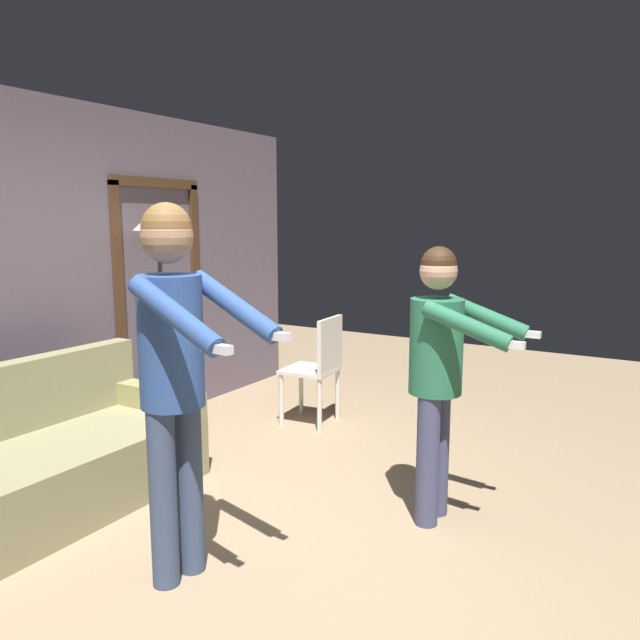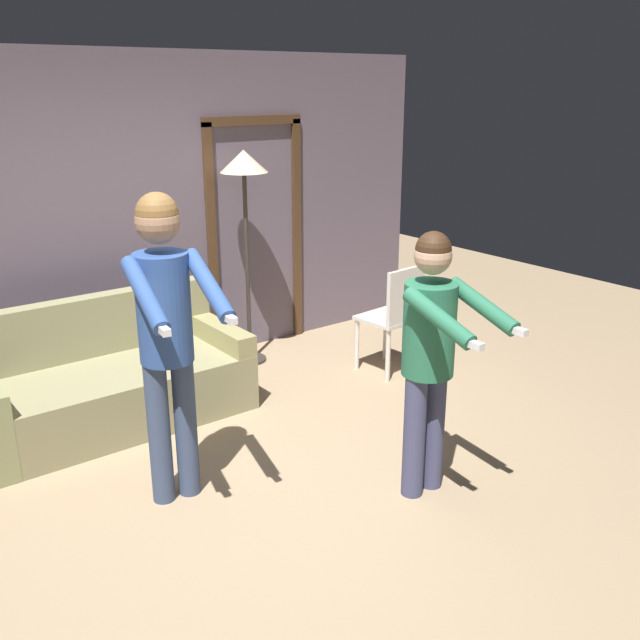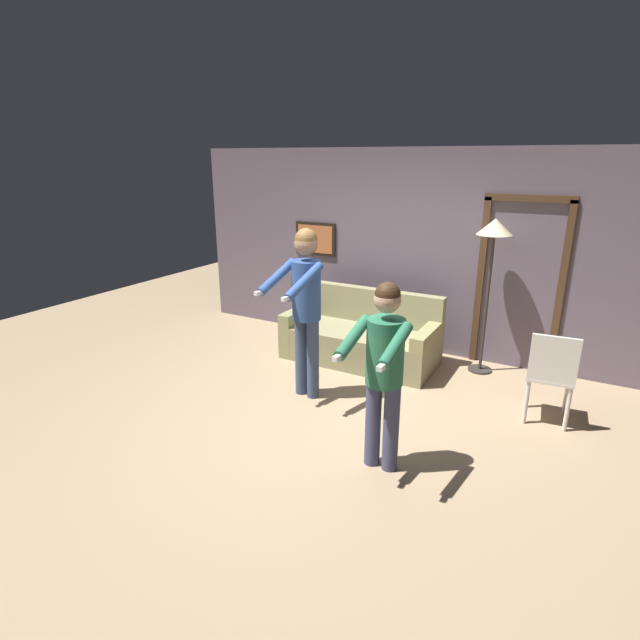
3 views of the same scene
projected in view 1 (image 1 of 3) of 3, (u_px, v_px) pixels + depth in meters
name	position (u px, v px, depth m)	size (l,w,h in m)	color
ground_plane	(276.00, 556.00, 3.25)	(12.00, 12.00, 0.00)	tan
back_wall_assembly	(2.00, 285.00, 4.19)	(6.40, 0.10, 2.60)	#655866
couch	(42.00, 467.00, 3.71)	(1.90, 0.85, 0.87)	gray
torchiere_lamp	(159.00, 239.00, 4.90)	(0.39, 0.39, 1.83)	#332D28
person_standing_left	(174.00, 355.00, 2.88)	(0.49, 0.74, 1.81)	#3A4969
person_standing_right	(439.00, 361.00, 3.50)	(0.44, 0.68, 1.59)	#414467
dining_chair_distant	(319.00, 364.00, 5.27)	(0.45, 0.45, 0.93)	silver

